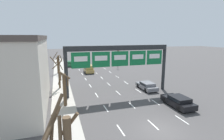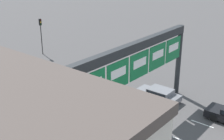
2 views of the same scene
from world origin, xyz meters
The scene contains 6 objects.
lane_dashes centered at (0.00, 13.50, 0.01)m, with size 6.72×67.00×0.01m.
sign_gantry centered at (0.00, 10.61, 5.51)m, with size 15.29×0.70×7.06m.
suv_gold centered at (-1.63, 26.85, 0.99)m, with size 1.90×3.95×1.79m.
car_grey centered at (4.90, 11.23, 0.66)m, with size 1.87×4.33×1.20m.
traffic_light_near_gantry centered at (7.19, 31.53, 3.55)m, with size 0.30×0.35×5.00m.
tree_bare_closest centered at (-8.29, 15.79, 3.08)m, with size 1.90×2.35×5.22m.
Camera 2 is at (-19.25, -2.49, 13.62)m, focal length 50.00 mm.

